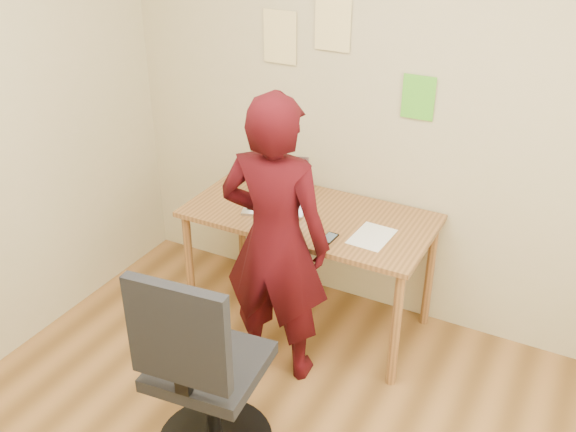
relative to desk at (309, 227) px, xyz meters
The scene contains 10 objects.
room 1.59m from the desk, 74.91° to the right, with size 3.58×3.58×2.78m.
desk is the anchor object (origin of this frame).
laptop 0.27m from the desk, behind, with size 0.43×0.41×0.25m.
paper_sheet 0.43m from the desk, 11.07° to the right, with size 0.19×0.27×0.00m, color white.
phone 0.32m from the desk, 44.01° to the right, with size 0.07×0.12×0.01m.
wall_note_left 1.10m from the desk, 136.65° to the left, with size 0.21×0.00×0.30m, color #FCE396.
wall_note_mid 1.13m from the desk, 98.36° to the left, with size 0.21×0.00×0.30m, color #FCE396.
wall_note_right 0.94m from the desk, 37.90° to the left, with size 0.18×0.00×0.24m, color #58C92D.
office_chair 1.19m from the desk, 87.58° to the right, with size 0.56×0.56×1.07m.
person 0.47m from the desk, 86.82° to the right, with size 0.58×0.38×1.59m, color #36070B.
Camera 1 is at (1.01, -1.52, 2.45)m, focal length 40.00 mm.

